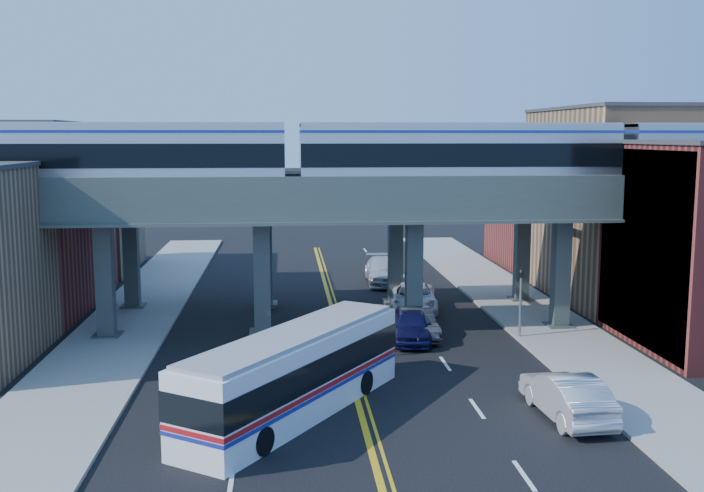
{
  "coord_description": "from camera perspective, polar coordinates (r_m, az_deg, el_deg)",
  "views": [
    {
      "loc": [
        -2.78,
        -32.41,
        10.43
      ],
      "look_at": [
        0.65,
        7.36,
        4.77
      ],
      "focal_mm": 40.0,
      "sensor_mm": 36.0,
      "label": 1
    }
  ],
  "objects": [
    {
      "name": "ground",
      "position": [
        34.16,
        -0.03,
        -9.71
      ],
      "size": [
        120.0,
        120.0,
        0.0
      ],
      "primitive_type": "plane",
      "color": "black",
      "rests_on": "ground"
    },
    {
      "name": "sidewalk_west",
      "position": [
        44.52,
        -16.17,
        -5.7
      ],
      "size": [
        5.0,
        70.0,
        0.16
      ],
      "primitive_type": "cube",
      "color": "gray",
      "rests_on": "ground"
    },
    {
      "name": "sidewalk_east",
      "position": [
        45.93,
        13.37,
        -5.17
      ],
      "size": [
        5.0,
        70.0,
        0.16
      ],
      "primitive_type": "cube",
      "color": "gray",
      "rests_on": "ground"
    },
    {
      "name": "building_west_b",
      "position": [
        51.14,
        -22.82,
        1.91
      ],
      "size": [
        8.0,
        14.0,
        11.0
      ],
      "primitive_type": "cube",
      "color": "maroon",
      "rests_on": "ground"
    },
    {
      "name": "building_west_c",
      "position": [
        63.72,
        -19.2,
        1.83
      ],
      "size": [
        8.0,
        10.0,
        8.0
      ],
      "primitive_type": "cube",
      "color": "#9F7652",
      "rests_on": "ground"
    },
    {
      "name": "building_east_b",
      "position": [
        53.07,
        18.75,
        2.85
      ],
      "size": [
        8.0,
        14.0,
        12.0
      ],
      "primitive_type": "cube",
      "color": "#9F7652",
      "rests_on": "ground"
    },
    {
      "name": "building_east_c",
      "position": [
        65.26,
        14.14,
        2.61
      ],
      "size": [
        8.0,
        10.0,
        9.0
      ],
      "primitive_type": "cube",
      "color": "maroon",
      "rests_on": "ground"
    },
    {
      "name": "mural_panel",
      "position": [
        40.72,
        20.31,
        -0.45
      ],
      "size": [
        0.1,
        9.5,
        9.5
      ],
      "primitive_type": "cube",
      "color": "teal",
      "rests_on": "ground"
    },
    {
      "name": "elevated_viaduct_near",
      "position": [
        40.7,
        -0.99,
        2.49
      ],
      "size": [
        52.0,
        3.6,
        7.4
      ],
      "color": "#394241",
      "rests_on": "ground"
    },
    {
      "name": "elevated_viaduct_far",
      "position": [
        47.66,
        -1.57,
        3.3
      ],
      "size": [
        52.0,
        3.6,
        7.4
      ],
      "color": "#394241",
      "rests_on": "ground"
    },
    {
      "name": "transit_train",
      "position": [
        41.42,
        7.71,
        6.59
      ],
      "size": [
        50.82,
        3.19,
        3.72
      ],
      "color": "black",
      "rests_on": "elevated_viaduct_near"
    },
    {
      "name": "stop_sign",
      "position": [
        36.59,
        0.04,
        -5.64
      ],
      "size": [
        0.76,
        0.09,
        2.63
      ],
      "color": "slate",
      "rests_on": "ground"
    },
    {
      "name": "traffic_signal",
      "position": [
        41.05,
        12.16,
        -3.54
      ],
      "size": [
        0.15,
        0.18,
        4.1
      ],
      "color": "slate",
      "rests_on": "ground"
    },
    {
      "name": "transit_bus",
      "position": [
        29.8,
        -4.16,
        -9.27
      ],
      "size": [
        8.77,
        11.2,
        3.03
      ],
      "rotation": [
        0.0,
        0.0,
        0.97
      ],
      "color": "white",
      "rests_on": "ground"
    },
    {
      "name": "car_lane_a",
      "position": [
        40.17,
        4.36,
        -5.82
      ],
      "size": [
        2.48,
        4.92,
        1.61
      ],
      "primitive_type": "imported",
      "rotation": [
        0.0,
        0.0,
        -0.13
      ],
      "color": "#111140",
      "rests_on": "ground"
    },
    {
      "name": "car_lane_b",
      "position": [
        40.89,
        4.76,
        -5.65
      ],
      "size": [
        1.85,
        4.64,
        1.5
      ],
      "primitive_type": "imported",
      "rotation": [
        0.0,
        0.0,
        0.06
      ],
      "color": "#28282A",
      "rests_on": "ground"
    },
    {
      "name": "car_lane_c",
      "position": [
        46.97,
        4.5,
        -3.79
      ],
      "size": [
        3.38,
        6.05,
        1.6
      ],
      "primitive_type": "imported",
      "rotation": [
        0.0,
        0.0,
        -0.13
      ],
      "color": "white",
      "rests_on": "ground"
    },
    {
      "name": "car_lane_d",
      "position": [
        55.6,
        2.35,
        -1.81
      ],
      "size": [
        2.7,
        6.24,
        1.79
      ],
      "primitive_type": "imported",
      "rotation": [
        0.0,
        0.0,
        -0.03
      ],
      "color": "silver",
      "rests_on": "ground"
    },
    {
      "name": "car_parked_curb",
      "position": [
        30.65,
        15.35,
        -10.43
      ],
      "size": [
        2.16,
        5.32,
        1.72
      ],
      "primitive_type": "imported",
      "rotation": [
        0.0,
        0.0,
        3.21
      ],
      "color": "#B5B4B9",
      "rests_on": "ground"
    }
  ]
}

